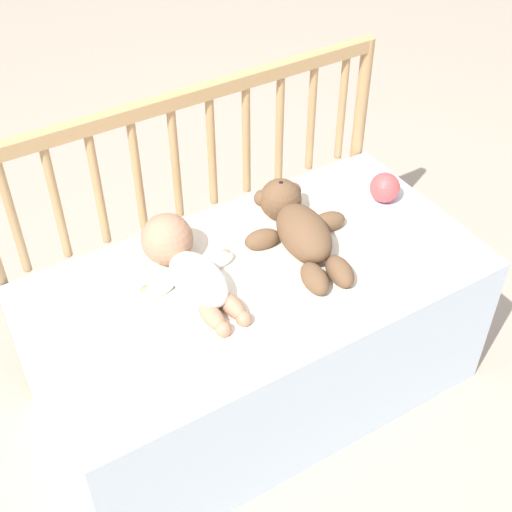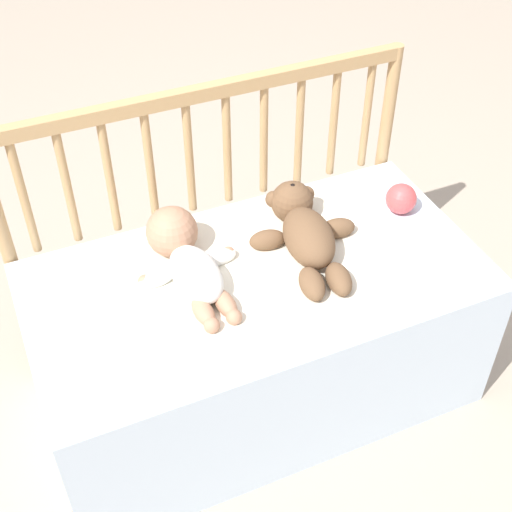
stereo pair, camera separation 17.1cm
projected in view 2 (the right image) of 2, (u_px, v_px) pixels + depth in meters
name	position (u px, v px, depth m)	size (l,w,h in m)	color
ground_plane	(257.00, 387.00, 2.04)	(12.00, 12.00, 0.00)	tan
crib_mattress	(257.00, 336.00, 1.90)	(1.13, 0.59, 0.44)	silver
crib_rail	(209.00, 167.00, 1.88)	(1.13, 0.04, 0.80)	tan
blanket	(256.00, 268.00, 1.76)	(0.77, 0.48, 0.01)	silver
teddy_bear	(305.00, 231.00, 1.80)	(0.29, 0.40, 0.11)	brown
baby	(186.00, 257.00, 1.73)	(0.26, 0.38, 0.13)	white
toy_ball	(401.00, 199.00, 1.91)	(0.08, 0.08, 0.08)	#DB4C4C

